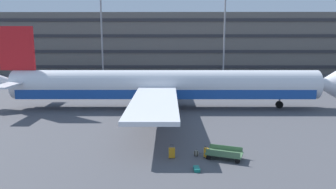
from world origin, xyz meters
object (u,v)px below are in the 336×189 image
at_px(baggage_cart, 224,153).
at_px(airliner, 162,86).
at_px(suitcase_small, 206,153).
at_px(backpack_large, 196,153).
at_px(suitcase_orange, 172,153).
at_px(suitcase_red, 197,169).

bearing_deg(baggage_cart, airliner, 106.26).
xyz_separation_m(suitcase_small, backpack_large, (-0.73, 0.28, -0.16)).
height_order(airliner, suitcase_orange, airliner).
bearing_deg(baggage_cart, suitcase_small, 170.98).
bearing_deg(suitcase_red, baggage_cart, 43.95).
distance_m(suitcase_red, backpack_large, 2.60).
xyz_separation_m(suitcase_red, suitcase_small, (0.90, 2.32, 0.29)).
bearing_deg(suitcase_red, backpack_large, 86.17).
height_order(suitcase_small, backpack_large, suitcase_small).
distance_m(airliner, backpack_large, 17.10).
height_order(suitcase_red, suitcase_small, suitcase_small).
bearing_deg(backpack_large, airliner, 100.15).
distance_m(airliner, baggage_cart, 17.99).
xyz_separation_m(backpack_large, baggage_cart, (2.02, -0.48, 0.18)).
relative_size(airliner, suitcase_orange, 43.26).
relative_size(suitcase_small, suitcase_orange, 0.89).
bearing_deg(suitcase_orange, baggage_cart, -1.83).
bearing_deg(suitcase_orange, suitcase_red, -53.41).
relative_size(suitcase_red, baggage_cart, 0.24).
relative_size(airliner, suitcase_red, 54.70).
height_order(backpack_large, baggage_cart, baggage_cart).
height_order(airliner, baggage_cart, airliner).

